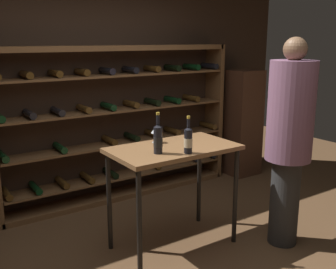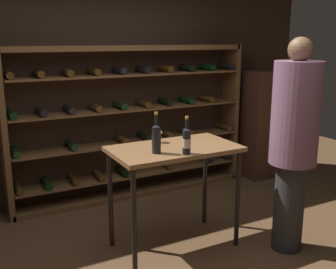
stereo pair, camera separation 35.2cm
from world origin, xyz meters
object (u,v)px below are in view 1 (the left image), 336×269
(tasting_table, at_px, (173,159))
(wine_rack, at_px, (120,123))
(person_guest_khaki, at_px, (289,134))
(wine_bottle_amber_reserve, at_px, (188,140))
(display_cabinet, at_px, (244,123))
(wine_bottle_black_capsule, at_px, (158,139))
(wine_glass_stemmed_left, at_px, (156,130))

(tasting_table, bearing_deg, wine_rack, 83.05)
(person_guest_khaki, height_order, wine_bottle_amber_reserve, person_guest_khaki)
(display_cabinet, xyz_separation_m, wine_bottle_black_capsule, (-2.26, -1.28, 0.35))
(wine_bottle_amber_reserve, bearing_deg, tasting_table, 85.91)
(wine_rack, height_order, wine_bottle_black_capsule, wine_rack)
(wine_rack, height_order, wine_bottle_amber_reserve, wine_rack)
(person_guest_khaki, xyz_separation_m, wine_bottle_black_capsule, (-1.14, 0.44, 0.03))
(person_guest_khaki, distance_m, wine_bottle_amber_reserve, 0.97)
(wine_bottle_black_capsule, xyz_separation_m, wine_glass_stemmed_left, (0.18, 0.32, -0.01))
(person_guest_khaki, xyz_separation_m, wine_bottle_amber_reserve, (-0.93, 0.30, 0.01))
(wine_bottle_amber_reserve, height_order, wine_bottle_black_capsule, wine_bottle_black_capsule)
(tasting_table, bearing_deg, wine_bottle_amber_reserve, -94.09)
(wine_rack, bearing_deg, wine_bottle_black_capsule, -105.08)
(wine_rack, relative_size, wine_bottle_black_capsule, 8.45)
(person_guest_khaki, bearing_deg, wine_bottle_black_capsule, -169.82)
(person_guest_khaki, bearing_deg, wine_bottle_amber_reserve, -166.76)
(tasting_table, height_order, wine_bottle_amber_reserve, wine_bottle_amber_reserve)
(wine_rack, relative_size, display_cabinet, 2.00)
(wine_glass_stemmed_left, bearing_deg, tasting_table, -75.72)
(display_cabinet, bearing_deg, wine_rack, 173.54)
(tasting_table, xyz_separation_m, wine_bottle_amber_reserve, (-0.02, -0.24, 0.23))
(person_guest_khaki, relative_size, wine_glass_stemmed_left, 12.57)
(tasting_table, height_order, wine_bottle_black_capsule, wine_bottle_black_capsule)
(wine_bottle_amber_reserve, height_order, wine_glass_stemmed_left, wine_bottle_amber_reserve)
(display_cabinet, height_order, wine_bottle_black_capsule, display_cabinet)
(tasting_table, xyz_separation_m, person_guest_khaki, (0.91, -0.54, 0.22))
(wine_rack, relative_size, tasting_table, 2.61)
(display_cabinet, bearing_deg, person_guest_khaki, -123.16)
(wine_rack, distance_m, person_guest_khaki, 2.07)
(wine_rack, relative_size, wine_bottle_amber_reserve, 9.29)
(wine_glass_stemmed_left, bearing_deg, wine_bottle_amber_reserve, -85.37)
(wine_rack, bearing_deg, person_guest_khaki, -68.98)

